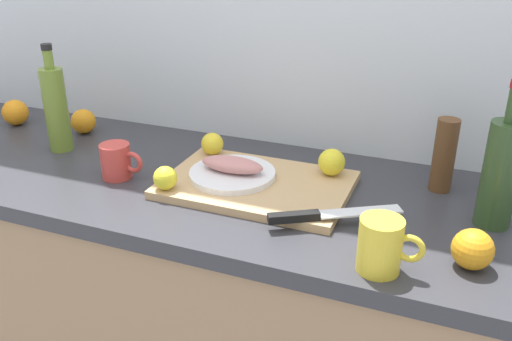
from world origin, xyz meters
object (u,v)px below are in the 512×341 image
Objects in this scene: coffee_mug_0 at (381,245)px; pepper_mill at (444,155)px; fish_fillet at (232,165)px; lemon_0 at (332,162)px; white_plate at (232,174)px; coffee_mug_1 at (117,161)px; chef_knife at (318,215)px; olive_oil_bottle at (56,108)px; wine_bottle at (501,172)px; orange_0 at (473,249)px; cutting_board at (256,186)px.

pepper_mill is (0.07, 0.39, 0.04)m from coffee_mug_0.
fish_fillet is 0.25m from lemon_0.
white_plate is 0.25m from lemon_0.
lemon_0 is 0.58× the size of coffee_mug_1.
chef_knife is at bearing -25.56° from white_plate.
olive_oil_bottle is 0.29m from coffee_mug_1.
wine_bottle reaches higher than coffee_mug_0.
coffee_mug_1 is at bearing -161.03° from lemon_0.
chef_knife is (0.25, -0.12, 0.00)m from white_plate.
pepper_mill reaches higher than coffee_mug_0.
wine_bottle is 4.07× the size of orange_0.
coffee_mug_1 is at bearing 173.96° from orange_0.
white_plate is 0.03m from fish_fillet.
fish_fillet is at bearing -154.57° from lemon_0.
coffee_mug_0 is at bearing -61.73° from lemon_0.
lemon_0 is 0.37× the size of pepper_mill.
wine_bottle is (0.37, -0.08, 0.07)m from lemon_0.
coffee_mug_0 is at bearing -155.07° from orange_0.
fish_fillet is at bearing 164.24° from orange_0.
pepper_mill is (0.22, 0.28, 0.06)m from chef_knife.
orange_0 is at bearing -9.69° from olive_oil_bottle.
lemon_0 is 0.43m from orange_0.
pepper_mill reaches higher than fish_fillet.
white_plate is at bearing 150.17° from coffee_mug_0.
white_plate is 0.55m from olive_oil_bottle.
orange_0 is at bearing -100.69° from wine_bottle.
chef_knife is at bearing -156.15° from wine_bottle.
fish_fillet is 1.37× the size of coffee_mug_1.
coffee_mug_1 is 1.49× the size of orange_0.
coffee_mug_0 reaches higher than lemon_0.
coffee_mug_0 is 0.40m from pepper_mill.
wine_bottle is at bearing -0.04° from olive_oil_bottle.
fish_fillet is 0.50× the size of wine_bottle.
coffee_mug_1 is 0.65× the size of pepper_mill.
fish_fillet is 0.29m from coffee_mug_1.
coffee_mug_0 is 0.68× the size of pepper_mill.
lemon_0 is 0.22× the size of olive_oil_bottle.
fish_fillet is 0.58m from orange_0.
coffee_mug_1 is at bearing -169.34° from cutting_board.
lemon_0 is 0.26m from pepper_mill.
olive_oil_bottle is at bearing 164.57° from coffee_mug_0.
white_plate is 0.51m from pepper_mill.
coffee_mug_1 reaches higher than chef_knife.
coffee_mug_0 is (-0.19, -0.26, -0.07)m from wine_bottle.
coffee_mug_1 is (-0.88, -0.10, -0.08)m from wine_bottle.
lemon_0 reaches higher than chef_knife.
olive_oil_bottle reaches higher than coffee_mug_1.
chef_knife reaches higher than white_plate.
chef_knife is 0.38m from wine_bottle.
white_plate is (-0.06, 0.00, 0.02)m from cutting_board.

